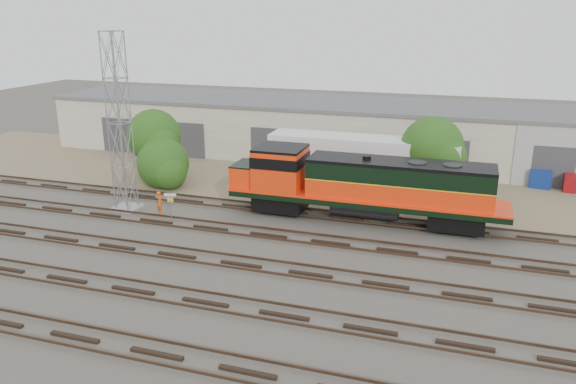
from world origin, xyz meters
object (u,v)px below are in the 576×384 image
(worker, at_px, (160,202))
(semi_trailer, at_px, (367,159))
(locomotive, at_px, (361,185))
(signal_tower, at_px, (120,127))

(worker, relative_size, semi_trailer, 0.11)
(locomotive, xyz_separation_m, semi_trailer, (-0.71, 6.06, 0.26))
(signal_tower, bearing_deg, locomotive, 9.79)
(signal_tower, height_order, worker, signal_tower)
(signal_tower, distance_m, semi_trailer, 18.14)
(locomotive, xyz_separation_m, worker, (-13.50, -2.87, -1.71))
(semi_trailer, bearing_deg, worker, -144.96)
(signal_tower, bearing_deg, semi_trailer, 29.72)
(locomotive, bearing_deg, semi_trailer, 96.72)
(semi_trailer, bearing_deg, locomotive, -83.15)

